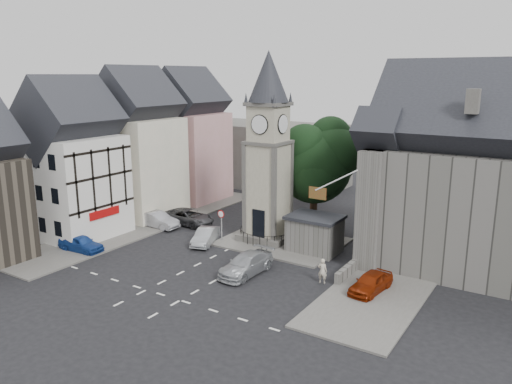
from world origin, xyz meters
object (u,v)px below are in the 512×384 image
Objects in this scene: clock_tower at (268,149)px; pedestrian at (322,271)px; car_east_red at (371,282)px; stone_shelter at (315,234)px; car_west_blue at (81,243)px.

pedestrian is (8.09, -5.99, -7.22)m from clock_tower.
car_east_red is at bearing 175.49° from pedestrian.
stone_shelter is at bearing -5.84° from clock_tower.
stone_shelter reaches higher than car_west_blue.
car_west_blue is 23.57m from car_east_red.
car_east_red is at bearing -26.19° from clock_tower.
car_west_blue is (-16.30, -10.33, -0.85)m from stone_shelter.
car_west_blue is (-11.50, -10.82, -7.42)m from clock_tower.
stone_shelter is at bearing 149.99° from car_east_red.
stone_shelter is at bearing -61.85° from car_west_blue.
car_east_red is 3.43m from pedestrian.
pedestrian reaches higher than car_west_blue.
car_east_red reaches higher than car_west_blue.
car_west_blue is at bearing -147.63° from stone_shelter.
stone_shelter is (4.80, -0.49, -6.57)m from clock_tower.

